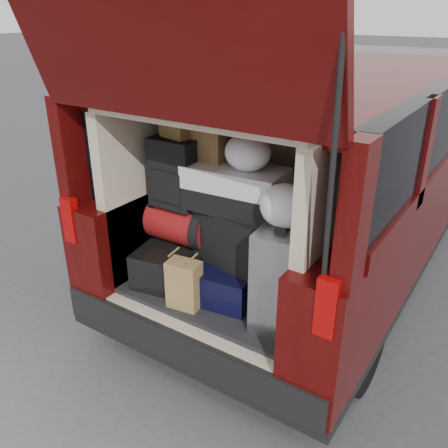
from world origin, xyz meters
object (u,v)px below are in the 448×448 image
(red_duffel, at_px, (182,223))
(twotone_duffel, at_px, (235,189))
(silver_roller, at_px, (283,275))
(black_hardshell, at_px, (180,259))
(backpack, at_px, (175,173))
(kraft_bag, at_px, (184,284))
(black_soft_case, at_px, (236,237))
(navy_hardshell, at_px, (229,277))

(red_duffel, height_order, twotone_duffel, twotone_duffel)
(red_duffel, bearing_deg, silver_roller, -9.34)
(black_hardshell, height_order, backpack, backpack)
(kraft_bag, distance_m, backpack, 0.70)
(black_soft_case, bearing_deg, navy_hardshell, -106.45)
(kraft_bag, bearing_deg, silver_roller, 12.38)
(navy_hardshell, bearing_deg, red_duffel, 167.92)
(red_duffel, bearing_deg, backpack, -96.90)
(backpack, bearing_deg, twotone_duffel, 9.92)
(red_duffel, xyz_separation_m, black_soft_case, (0.42, 0.02, 0.00))
(kraft_bag, height_order, backpack, backpack)
(black_hardshell, distance_m, backpack, 0.63)
(kraft_bag, relative_size, black_soft_case, 0.64)
(kraft_bag, relative_size, backpack, 0.71)
(black_soft_case, distance_m, backpack, 0.56)
(silver_roller, height_order, backpack, backpack)
(black_hardshell, xyz_separation_m, twotone_duffel, (0.40, 0.07, 0.58))
(black_hardshell, distance_m, black_soft_case, 0.50)
(black_soft_case, distance_m, twotone_duffel, 0.31)
(navy_hardshell, height_order, black_soft_case, black_soft_case)
(navy_hardshell, xyz_separation_m, kraft_bag, (-0.14, -0.28, 0.05))
(black_hardshell, relative_size, backpack, 1.39)
(silver_roller, xyz_separation_m, backpack, (-0.81, 0.06, 0.44))
(silver_roller, distance_m, backpack, 0.93)
(black_hardshell, bearing_deg, black_soft_case, -4.05)
(black_hardshell, height_order, black_soft_case, black_soft_case)
(red_duffel, relative_size, backpack, 1.00)
(navy_hardshell, bearing_deg, kraft_bag, -124.10)
(kraft_bag, bearing_deg, backpack, 125.89)
(twotone_duffel, bearing_deg, navy_hardshell, -95.83)
(kraft_bag, distance_m, black_soft_case, 0.44)
(navy_hardshell, xyz_separation_m, red_duffel, (-0.39, 0.03, 0.28))
(black_hardshell, bearing_deg, backpack, -109.19)
(red_duffel, distance_m, twotone_duffel, 0.51)
(black_hardshell, height_order, navy_hardshell, black_hardshell)
(black_hardshell, xyz_separation_m, kraft_bag, (0.25, -0.28, 0.03))
(black_hardshell, distance_m, kraft_bag, 0.38)
(navy_hardshell, relative_size, silver_roller, 0.81)
(kraft_bag, height_order, black_soft_case, black_soft_case)
(silver_roller, bearing_deg, navy_hardshell, 162.66)
(silver_roller, height_order, kraft_bag, silver_roller)
(silver_roller, height_order, red_duffel, silver_roller)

